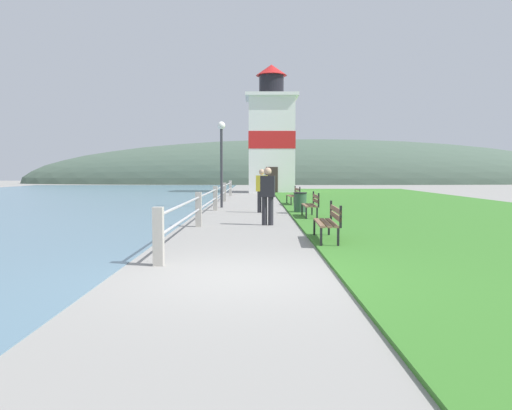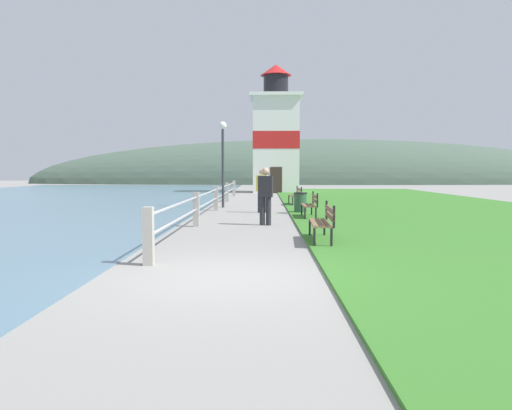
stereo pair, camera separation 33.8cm
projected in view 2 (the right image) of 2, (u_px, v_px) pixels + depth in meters
ground_plane at (227, 277)px, 7.92m from camera, size 160.00×160.00×0.00m
grass_verge at (416, 207)px, 22.99m from camera, size 12.00×45.70×0.06m
seawall_railing at (216, 196)px, 21.32m from camera, size 0.18×25.08×1.05m
park_bench_near at (324, 220)px, 11.72m from camera, size 0.54×1.92×0.94m
park_bench_midway at (311, 204)px, 17.70m from camera, size 0.48×1.64×0.94m
park_bench_far at (296, 195)px, 24.49m from camera, size 0.58×1.67×0.94m
lighthouse at (276, 138)px, 39.45m from camera, size 4.07×4.07×10.03m
person_strolling at (262, 189)px, 20.22m from camera, size 0.48×0.34×1.77m
person_by_railing at (265, 194)px, 15.50m from camera, size 0.47×0.30×1.80m
trash_bin at (300, 203)px, 19.83m from camera, size 0.54×0.54×0.84m
lamp_post at (223, 148)px, 22.95m from camera, size 0.36×0.36×3.96m
distant_hillside at (319, 183)px, 68.10m from camera, size 80.00×16.00×12.00m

